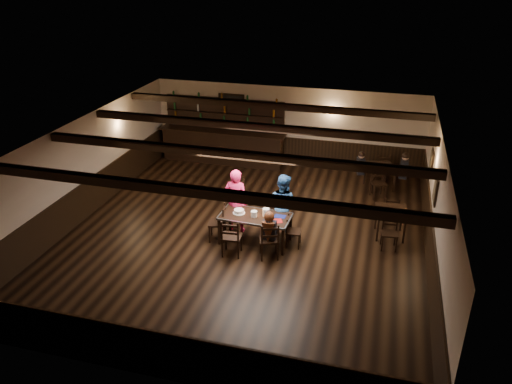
% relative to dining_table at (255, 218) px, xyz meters
% --- Properties ---
extents(ground, '(10.00, 10.00, 0.00)m').
position_rel_dining_table_xyz_m(ground, '(-0.35, 0.26, -0.68)').
color(ground, black).
rests_on(ground, ground).
extents(room_shell, '(9.02, 10.02, 2.71)m').
position_rel_dining_table_xyz_m(room_shell, '(-0.34, 0.30, 1.06)').
color(room_shell, beige).
rests_on(room_shell, ground).
extents(dining_table, '(1.77, 0.95, 0.75)m').
position_rel_dining_table_xyz_m(dining_table, '(0.00, 0.00, 0.00)').
color(dining_table, black).
rests_on(dining_table, ground).
extents(chair_near_left, '(0.48, 0.46, 0.96)m').
position_rel_dining_table_xyz_m(chair_near_left, '(-0.38, -0.76, -0.12)').
color(chair_near_left, black).
rests_on(chair_near_left, ground).
extents(chair_near_right, '(0.56, 0.55, 0.94)m').
position_rel_dining_table_xyz_m(chair_near_right, '(0.52, -0.65, -0.13)').
color(chair_near_right, black).
rests_on(chair_near_right, ground).
extents(chair_end_left, '(0.50, 0.52, 0.94)m').
position_rel_dining_table_xyz_m(chair_end_left, '(-0.88, -0.09, -0.13)').
color(chair_end_left, black).
rests_on(chair_end_left, ground).
extents(chair_end_right, '(0.38, 0.40, 0.80)m').
position_rel_dining_table_xyz_m(chair_end_right, '(0.88, 0.08, -0.22)').
color(chair_end_right, black).
rests_on(chair_end_right, ground).
extents(chair_far_pushed, '(0.63, 0.63, 0.98)m').
position_rel_dining_table_xyz_m(chair_far_pushed, '(-0.85, 1.38, -0.11)').
color(chair_far_pushed, black).
rests_on(chair_far_pushed, ground).
extents(woman_pink, '(0.63, 0.41, 1.71)m').
position_rel_dining_table_xyz_m(woman_pink, '(-0.63, 0.47, 0.17)').
color(woman_pink, '#FF3352').
rests_on(woman_pink, ground).
extents(man_blue, '(0.94, 0.83, 1.63)m').
position_rel_dining_table_xyz_m(man_blue, '(0.54, 0.64, 0.13)').
color(man_blue, '#224B86').
rests_on(man_blue, ground).
extents(seated_person, '(0.32, 0.48, 0.78)m').
position_rel_dining_table_xyz_m(seated_person, '(0.49, -0.59, 0.13)').
color(seated_person, black).
rests_on(seated_person, ground).
extents(cake, '(0.31, 0.31, 0.10)m').
position_rel_dining_table_xyz_m(cake, '(-0.42, 0.02, 0.11)').
color(cake, white).
rests_on(cake, dining_table).
extents(plate_stack_a, '(0.16, 0.16, 0.15)m').
position_rel_dining_table_xyz_m(plate_stack_a, '(-0.01, -0.06, 0.14)').
color(plate_stack_a, white).
rests_on(plate_stack_a, dining_table).
extents(plate_stack_b, '(0.17, 0.17, 0.20)m').
position_rel_dining_table_xyz_m(plate_stack_b, '(0.26, 0.05, 0.17)').
color(plate_stack_b, white).
rests_on(plate_stack_b, dining_table).
extents(tea_light, '(0.05, 0.05, 0.06)m').
position_rel_dining_table_xyz_m(tea_light, '(-0.00, 0.05, 0.09)').
color(tea_light, '#A5A8AD').
rests_on(tea_light, dining_table).
extents(salt_shaker, '(0.04, 0.04, 0.09)m').
position_rel_dining_table_xyz_m(salt_shaker, '(0.32, -0.10, 0.12)').
color(salt_shaker, silver).
rests_on(salt_shaker, dining_table).
extents(pepper_shaker, '(0.03, 0.03, 0.09)m').
position_rel_dining_table_xyz_m(pepper_shaker, '(0.36, -0.13, 0.11)').
color(pepper_shaker, '#A5A8AD').
rests_on(pepper_shaker, dining_table).
extents(drink_glass, '(0.08, 0.08, 0.12)m').
position_rel_dining_table_xyz_m(drink_glass, '(0.26, 0.08, 0.13)').
color(drink_glass, silver).
rests_on(drink_glass, dining_table).
extents(menu_red, '(0.39, 0.34, 0.00)m').
position_rel_dining_table_xyz_m(menu_red, '(0.54, -0.15, 0.07)').
color(menu_red, maroon).
rests_on(menu_red, dining_table).
extents(menu_blue, '(0.29, 0.20, 0.00)m').
position_rel_dining_table_xyz_m(menu_blue, '(0.59, 0.11, 0.07)').
color(menu_blue, '#111755').
rests_on(menu_blue, dining_table).
extents(bar_counter, '(4.36, 0.70, 2.20)m').
position_rel_dining_table_xyz_m(bar_counter, '(-2.49, 4.97, 0.04)').
color(bar_counter, black).
rests_on(bar_counter, ground).
extents(back_table_a, '(0.86, 0.86, 0.75)m').
position_rel_dining_table_xyz_m(back_table_a, '(3.22, 1.20, -0.04)').
color(back_table_a, black).
rests_on(back_table_a, ground).
extents(back_table_b, '(1.09, 1.09, 0.75)m').
position_rel_dining_table_xyz_m(back_table_b, '(2.83, 4.13, -0.03)').
color(back_table_b, black).
rests_on(back_table_b, ground).
extents(bg_patron_left, '(0.29, 0.38, 0.71)m').
position_rel_dining_table_xyz_m(bg_patron_left, '(2.24, 4.03, 0.14)').
color(bg_patron_left, black).
rests_on(bg_patron_left, ground).
extents(bg_patron_right, '(0.25, 0.39, 0.78)m').
position_rel_dining_table_xyz_m(bg_patron_right, '(3.51, 4.07, 0.17)').
color(bg_patron_right, black).
rests_on(bg_patron_right, ground).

